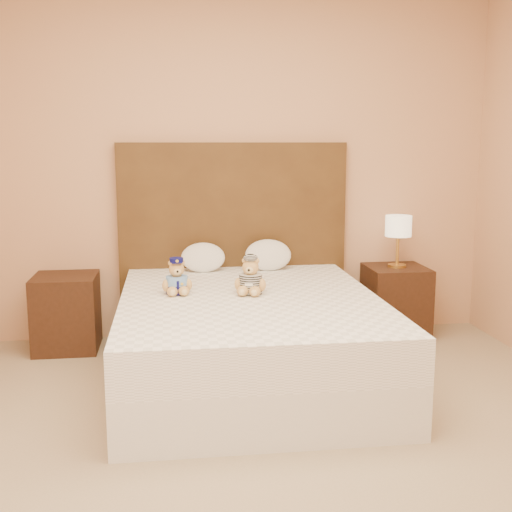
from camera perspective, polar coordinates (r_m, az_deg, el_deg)
The scene contains 11 objects.
ground at distance 3.11m, azimuth 2.32°, elevation -18.80°, with size 4.00×4.50×0.00m, color tan.
room_walls at distance 3.19m, azimuth 1.09°, elevation 15.58°, with size 4.04×4.52×2.72m.
bed at distance 4.10m, azimuth -0.57°, elevation -7.33°, with size 1.60×2.00×0.55m.
headboard at distance 4.97m, azimuth -2.02°, elevation 1.38°, with size 1.75×0.08×1.50m, color #4E3417.
nightstand_left at distance 4.90m, azimuth -16.49°, elevation -4.84°, with size 0.45×0.45×0.55m, color #361D11.
nightstand_right at distance 5.14m, azimuth 12.29°, elevation -3.96°, with size 0.45×0.45×0.55m, color #361D11.
lamp at distance 5.03m, azimuth 12.54°, elevation 2.39°, with size 0.20×0.20×0.40m.
teddy_police at distance 4.09m, azimuth -7.06°, elevation -1.79°, with size 0.20×0.19×0.23m, color tan, non-canonical shape.
teddy_prisoner at distance 4.06m, azimuth -0.49°, elevation -1.75°, with size 0.21×0.20×0.24m, color tan, non-canonical shape.
pillow_left at distance 4.79m, azimuth -4.73°, elevation -0.00°, with size 0.33×0.21×0.23m, color white.
pillow_right at distance 4.84m, azimuth 1.10°, elevation 0.23°, with size 0.35×0.23×0.25m, color white.
Camera 1 is at (-0.48, -2.68, 1.50)m, focal length 45.00 mm.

